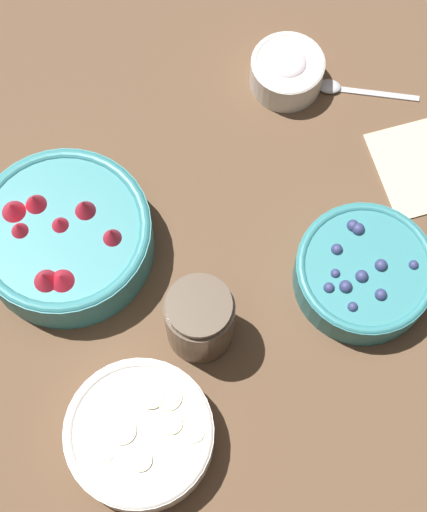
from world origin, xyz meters
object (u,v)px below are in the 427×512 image
(bowl_blueberries, at_px, (364,272))
(bowl_cream, at_px, (287,70))
(bowl_bananas, at_px, (140,435))
(bowl_strawberries, at_px, (64,236))
(jar_chocolate, at_px, (200,320))

(bowl_blueberries, distance_m, bowl_cream, 0.30)
(bowl_blueberries, bearing_deg, bowl_bananas, -56.66)
(bowl_blueberries, distance_m, bowl_bananas, 0.33)
(bowl_cream, bearing_deg, bowl_strawberries, -51.93)
(bowl_strawberries, relative_size, bowl_bananas, 1.27)
(bowl_bananas, relative_size, jar_chocolate, 1.57)
(bowl_blueberries, distance_m, jar_chocolate, 0.21)
(bowl_strawberries, height_order, bowl_blueberries, bowl_strawberries)
(bowl_strawberries, xyz_separation_m, bowl_cream, (-0.23, 0.29, -0.01))
(bowl_bananas, relative_size, bowl_cream, 1.72)
(bowl_strawberries, xyz_separation_m, bowl_blueberries, (0.06, 0.36, -0.01))
(jar_chocolate, bearing_deg, bowl_cream, 159.10)
(bowl_blueberries, xyz_separation_m, jar_chocolate, (0.06, -0.20, 0.02))
(jar_chocolate, bearing_deg, bowl_bananas, -30.41)
(bowl_strawberries, relative_size, bowl_cream, 2.19)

